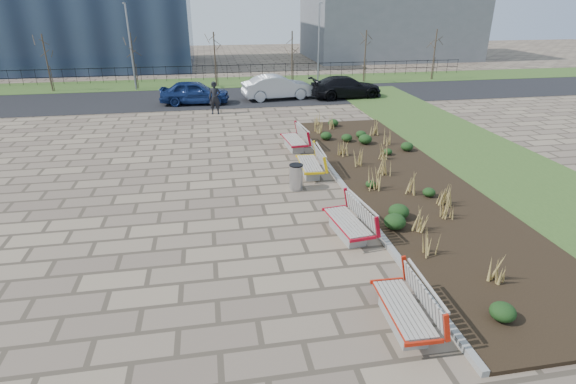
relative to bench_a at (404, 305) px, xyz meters
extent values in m
plane|color=#83715A|center=(-3.00, 2.36, -0.50)|extent=(120.00, 120.00, 0.00)
cube|color=black|center=(3.25, 7.36, -0.45)|extent=(4.50, 18.00, 0.10)
cube|color=gray|center=(0.92, 7.36, -0.42)|extent=(0.16, 18.00, 0.15)
cube|color=#33511E|center=(8.00, 7.36, -0.48)|extent=(5.00, 38.00, 0.04)
cube|color=#33511E|center=(-3.00, 30.36, -0.48)|extent=(80.00, 5.00, 0.04)
cube|color=black|center=(-3.00, 24.36, -0.49)|extent=(80.00, 7.00, 0.02)
cylinder|color=#B2B2B7|center=(-0.80, 7.62, -0.04)|extent=(0.48, 0.48, 0.92)
imported|color=black|center=(-3.34, 19.73, 0.45)|extent=(0.76, 0.57, 1.90)
imported|color=navy|center=(-4.55, 22.67, 0.27)|extent=(4.52, 2.10, 1.50)
imported|color=silver|center=(0.99, 23.30, 0.31)|extent=(4.98, 2.30, 1.58)
imported|color=black|center=(5.66, 22.89, 0.24)|extent=(5.17, 2.53, 1.45)
cube|color=slate|center=(17.00, 44.36, 4.50)|extent=(18.00, 12.00, 10.00)
camera|label=1|loc=(-3.71, -7.08, 5.89)|focal=28.00mm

